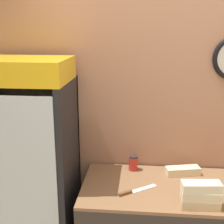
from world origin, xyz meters
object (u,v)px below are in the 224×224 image
object	(u,v)px
chefs_knife	(132,191)
condiment_jar	(133,163)
beverage_cooler	(31,159)
sandwich_stack_bottom	(200,204)
sandwich_flat_left	(183,171)
sandwich_stack_middle	(201,195)
sandwich_stack_top	(201,187)

from	to	relation	value
chefs_knife	condiment_jar	distance (m)	0.39
beverage_cooler	sandwich_stack_bottom	size ratio (longest dim) A/B	6.92
sandwich_flat_left	beverage_cooler	bearing A→B (deg)	-174.96
beverage_cooler	condiment_jar	bearing A→B (deg)	10.63
sandwich_stack_bottom	condiment_jar	bearing A→B (deg)	131.29
sandwich_stack_middle	sandwich_flat_left	distance (m)	0.51
sandwich_flat_left	chefs_knife	world-z (taller)	sandwich_flat_left
beverage_cooler	chefs_knife	world-z (taller)	beverage_cooler
sandwich_stack_middle	sandwich_stack_top	xyz separation A→B (m)	(0.00, 0.00, 0.07)
beverage_cooler	sandwich_stack_top	xyz separation A→B (m)	(1.36, -0.39, 0.03)
beverage_cooler	sandwich_flat_left	xyz separation A→B (m)	(1.30, 0.11, -0.10)
sandwich_stack_bottom	condiment_jar	world-z (taller)	condiment_jar
beverage_cooler	sandwich_stack_top	bearing A→B (deg)	-16.11
sandwich_stack_top	chefs_knife	bearing A→B (deg)	160.86
sandwich_stack_bottom	sandwich_stack_middle	distance (m)	0.07
sandwich_stack_middle	sandwich_stack_top	world-z (taller)	sandwich_stack_top
sandwich_stack_bottom	sandwich_stack_middle	size ratio (longest dim) A/B	1.00
sandwich_stack_top	condiment_jar	bearing A→B (deg)	131.29
sandwich_stack_bottom	sandwich_flat_left	world-z (taller)	sandwich_flat_left
beverage_cooler	sandwich_stack_middle	distance (m)	1.41
sandwich_stack_bottom	sandwich_stack_top	xyz separation A→B (m)	(0.00, 0.00, 0.13)
sandwich_stack_top	condiment_jar	distance (m)	0.74
chefs_knife	sandwich_flat_left	bearing A→B (deg)	38.89
beverage_cooler	condiment_jar	xyz separation A→B (m)	(0.87, 0.16, -0.07)
sandwich_stack_bottom	sandwich_stack_middle	bearing A→B (deg)	0.00
sandwich_stack_top	chefs_knife	world-z (taller)	sandwich_stack_top
sandwich_stack_middle	condiment_jar	bearing A→B (deg)	131.29
condiment_jar	beverage_cooler	bearing A→B (deg)	-169.37
sandwich_flat_left	chefs_knife	xyz separation A→B (m)	(-0.42, -0.34, -0.03)
sandwich_stack_bottom	chefs_knife	distance (m)	0.51
beverage_cooler	chefs_knife	bearing A→B (deg)	-14.41
condiment_jar	chefs_knife	bearing A→B (deg)	-88.87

